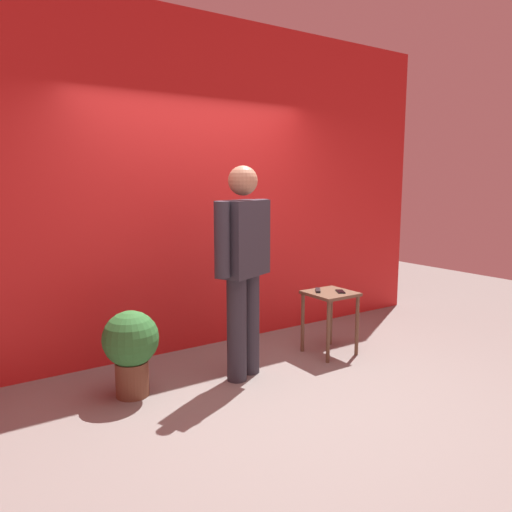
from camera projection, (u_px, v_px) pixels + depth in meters
ground_plane at (277, 391)px, 3.98m from camera, size 12.00×12.00×0.00m
back_wall_red at (195, 186)px, 4.87m from camera, size 6.04×0.12×3.27m
standing_person at (243, 261)px, 4.14m from camera, size 0.70×0.42×1.81m
side_table at (330, 304)px, 4.79m from camera, size 0.43×0.43×0.62m
cell_phone at (340, 292)px, 4.77m from camera, size 0.13×0.16×0.01m
tv_remote at (318, 290)px, 4.80m from camera, size 0.14×0.16×0.02m
potted_plant at (131, 346)px, 3.85m from camera, size 0.44×0.44×0.69m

